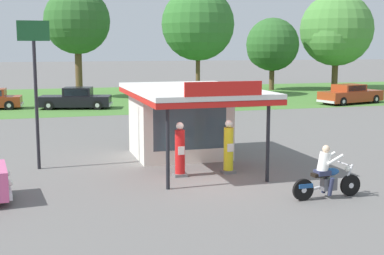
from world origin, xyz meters
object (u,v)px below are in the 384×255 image
Objects in this scene: parked_car_back_row_left at (350,95)px; bystander_standing_back_lot at (206,101)px; gas_pump_nearside at (180,152)px; parked_car_back_row_far_left at (210,97)px; roadside_pole_sign at (35,70)px; motorcycle_with_rider at (326,176)px; parked_car_back_row_right at (76,99)px; gas_pump_offside at (228,149)px.

parked_car_back_row_left is 3.87× the size of bystander_standing_back_lot.
gas_pump_nearside reaches higher than parked_car_back_row_far_left.
gas_pump_nearside is 5.91m from roadside_pole_sign.
gas_pump_nearside is 0.32× the size of parked_car_back_row_left.
gas_pump_nearside is at bearing -110.84° from bystander_standing_back_lot.
roadside_pole_sign is at bearing -145.02° from parked_car_back_row_left.
parked_car_back_row_right is (-5.27, 25.31, 0.03)m from motorcycle_with_rider.
parked_car_back_row_left is 28.84m from roadside_pole_sign.
gas_pump_offside reaches higher than bystander_standing_back_lot.
gas_pump_nearside is 21.62m from parked_car_back_row_right.
parked_car_back_row_right is 9.83m from parked_car_back_row_far_left.
gas_pump_nearside is 26.79m from parked_car_back_row_left.
parked_car_back_row_left is at bearing 10.77° from bystander_standing_back_lot.
bystander_standing_back_lot is 18.01m from roadside_pole_sign.
gas_pump_offside is at bearing -106.69° from parked_car_back_row_far_left.
roadside_pole_sign is at bearing 158.41° from gas_pump_offside.
parked_car_back_row_left is at bearing 47.87° from gas_pump_offside.
parked_car_back_row_right is at bearing 99.62° from gas_pump_offside.
parked_car_back_row_right is at bearing 95.04° from gas_pump_nearside.
bystander_standing_back_lot is (6.31, 16.57, -0.07)m from gas_pump_nearside.
gas_pump_offside is 17.19m from bystander_standing_back_lot.
parked_car_back_row_far_left is 3.77× the size of bystander_standing_back_lot.
motorcycle_with_rider is 0.38× the size of parked_car_back_row_left.
motorcycle_with_rider is at bearing -124.33° from parked_car_back_row_left.
gas_pump_offside is 21.26m from parked_car_back_row_far_left.
parked_car_back_row_far_left is at bearing 68.90° from gas_pump_nearside.
gas_pump_nearside is at bearing 131.78° from motorcycle_with_rider.
motorcycle_with_rider reaches higher than parked_car_back_row_left.
parked_car_back_row_right is at bearing 101.77° from motorcycle_with_rider.
parked_car_back_row_right is 20.97m from parked_car_back_row_left.
parked_car_back_row_left is 1.10× the size of roadside_pole_sign.
parked_car_back_row_far_left is at bearing 73.31° from gas_pump_offside.
gas_pump_offside reaches higher than parked_car_back_row_right.
parked_car_back_row_far_left is (4.48, 24.14, 0.05)m from motorcycle_with_rider.
parked_car_back_row_right reaches higher than parked_car_back_row_left.
motorcycle_with_rider is (3.37, -3.78, -0.19)m from gas_pump_nearside.
motorcycle_with_rider is 20.56m from bystander_standing_back_lot.
roadside_pole_sign is (-6.36, 2.52, 2.71)m from gas_pump_offside.
motorcycle_with_rider is 0.39× the size of parked_car_back_row_far_left.
gas_pump_offside is 1.25× the size of bystander_standing_back_lot.
roadside_pole_sign is at bearing -127.82° from bystander_standing_back_lot.
gas_pump_nearside is 0.84× the size of motorcycle_with_rider.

